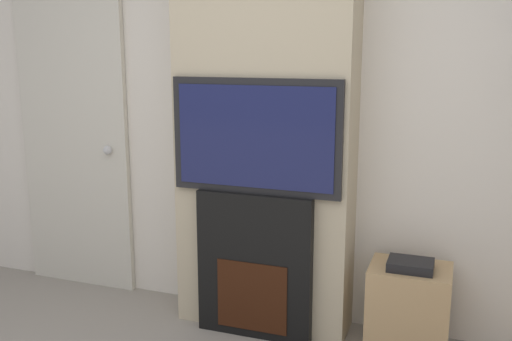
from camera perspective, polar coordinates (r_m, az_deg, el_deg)
The scene contains 6 objects.
wall_back at distance 3.43m, azimuth 1.96°, elevation 7.20°, with size 6.00×0.06×2.70m.
chimney_breast at distance 3.25m, azimuth 0.94°, elevation 6.94°, with size 1.02×0.31×2.70m.
fireplace at distance 3.32m, azimuth -0.01°, elevation -9.42°, with size 0.68×0.15×0.85m.
television at distance 3.13m, azimuth -0.02°, elevation 3.42°, with size 0.97×0.07×0.64m.
media_stand at distance 3.30m, azimuth 14.99°, elevation -13.20°, with size 0.43×0.33×0.54m.
entry_door at distance 4.09m, azimuth -17.69°, elevation 2.84°, with size 0.83×0.09×2.05m.
Camera 1 is at (1.05, -1.22, 1.64)m, focal length 40.00 mm.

